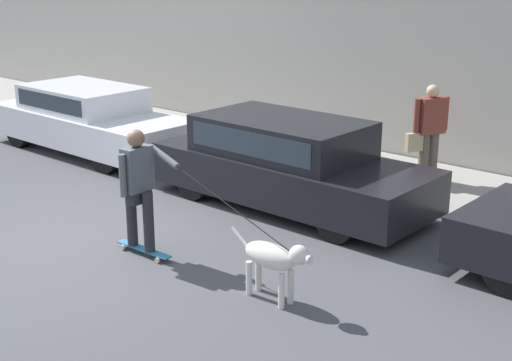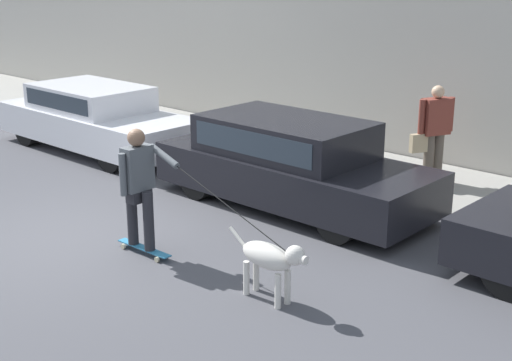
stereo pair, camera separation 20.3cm
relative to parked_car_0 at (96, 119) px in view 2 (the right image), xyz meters
name	(u,v)px [view 2 (the right image)]	position (x,y,z in m)	size (l,w,h in m)	color
ground_plane	(78,238)	(3.67, -2.94, -0.62)	(36.00, 36.00, 0.00)	#47474C
back_wall	(359,42)	(3.67, 3.52, 1.45)	(32.00, 0.30, 4.16)	#ADA89E
sidewalk_curb	(313,159)	(3.67, 2.18, -0.57)	(30.00, 2.35, 0.11)	gray
parked_car_0	(96,119)	(0.00, 0.00, 0.00)	(4.51, 1.69, 1.27)	black
parked_car_1	(291,164)	(4.93, 0.00, 0.03)	(4.35, 1.67, 1.34)	black
dog	(271,258)	(6.79, -2.57, -0.12)	(1.15, 0.31, 0.75)	beige
skateboarder	(139,184)	(4.72, -2.68, 0.31)	(2.85, 0.56, 1.62)	beige
pedestrian_with_bag	(434,130)	(6.05, 2.23, 0.34)	(0.44, 0.72, 1.58)	brown
fire_hydrant	(57,108)	(-2.58, 0.75, -0.24)	(0.18, 0.18, 0.73)	red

